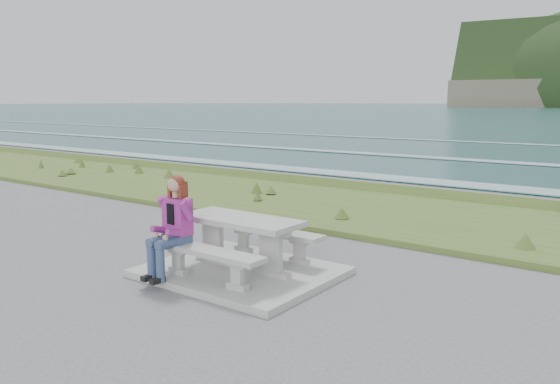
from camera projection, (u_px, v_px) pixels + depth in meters
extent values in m
cube|color=#969792|center=(241.00, 272.00, 7.84)|extent=(2.60, 2.10, 0.10)
cube|color=#969792|center=(213.00, 259.00, 8.14)|extent=(0.62, 0.12, 0.08)
cube|color=#969792|center=(213.00, 240.00, 8.09)|extent=(0.34, 0.09, 0.51)
cube|color=#969792|center=(213.00, 221.00, 8.04)|extent=(0.62, 0.12, 0.08)
cube|color=#969792|center=(271.00, 273.00, 7.50)|extent=(0.62, 0.12, 0.08)
cube|color=#969792|center=(271.00, 252.00, 7.46)|extent=(0.34, 0.09, 0.51)
cube|color=#969792|center=(271.00, 231.00, 7.41)|extent=(0.62, 0.12, 0.08)
cube|color=#969792|center=(240.00, 220.00, 7.71)|extent=(1.80, 0.75, 0.08)
cube|color=#969792|center=(179.00, 271.00, 7.58)|extent=(0.30, 0.12, 0.08)
cube|color=#969792|center=(178.00, 261.00, 7.56)|extent=(0.17, 0.09, 0.22)
cube|color=#969792|center=(178.00, 250.00, 7.53)|extent=(0.30, 0.12, 0.08)
cube|color=#969792|center=(238.00, 286.00, 6.95)|extent=(0.30, 0.12, 0.08)
cube|color=#969792|center=(237.00, 275.00, 6.92)|extent=(0.17, 0.09, 0.22)
cube|color=#969792|center=(237.00, 264.00, 6.90)|extent=(0.30, 0.12, 0.08)
cube|color=#969792|center=(206.00, 251.00, 7.20)|extent=(1.80, 0.35, 0.07)
cube|color=#969792|center=(244.00, 249.00, 8.69)|extent=(0.30, 0.12, 0.08)
cube|color=#969792|center=(244.00, 240.00, 8.67)|extent=(0.17, 0.09, 0.22)
cube|color=#969792|center=(243.00, 231.00, 8.64)|extent=(0.30, 0.12, 0.08)
cube|color=#969792|center=(300.00, 261.00, 8.06)|extent=(0.30, 0.12, 0.08)
cube|color=#969792|center=(300.00, 251.00, 8.04)|extent=(0.17, 0.09, 0.22)
cube|color=#969792|center=(300.00, 241.00, 8.01)|extent=(0.30, 0.12, 0.08)
cube|color=#969792|center=(270.00, 231.00, 8.31)|extent=(1.80, 0.35, 0.07)
cube|color=#3B5A22|center=(391.00, 217.00, 11.81)|extent=(160.00, 4.50, 0.22)
cube|color=#635A4A|center=(439.00, 198.00, 14.11)|extent=(160.00, 0.80, 2.20)
cube|color=#B3BEC1|center=(499.00, 222.00, 19.24)|extent=(220.00, 3.00, 0.06)
cube|color=#B3BEC1|center=(546.00, 192.00, 25.59)|extent=(220.00, 2.00, 0.06)
cube|color=navy|center=(166.00, 257.00, 7.39)|extent=(0.39, 0.69, 0.56)
cube|color=#972783|center=(177.00, 216.00, 7.47)|extent=(0.41, 0.24, 0.51)
sphere|color=tan|center=(175.00, 184.00, 7.39)|extent=(0.22, 0.22, 0.22)
sphere|color=#582314|center=(177.00, 184.00, 7.40)|extent=(0.23, 0.23, 0.23)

